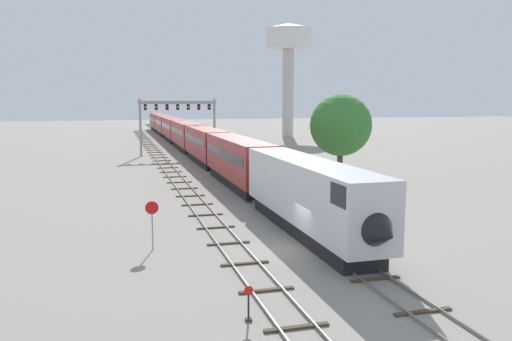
{
  "coord_description": "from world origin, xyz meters",
  "views": [
    {
      "loc": [
        -9.95,
        -27.44,
        8.66
      ],
      "look_at": [
        1.0,
        12.0,
        3.0
      ],
      "focal_mm": 35.99,
      "sensor_mm": 36.0,
      "label": 1
    }
  ],
  "objects_px": {
    "passenger_train": "(185,135)",
    "trackside_tree_left": "(341,125)",
    "stop_sign": "(152,218)",
    "switch_stand": "(249,309)",
    "signal_gantry": "(178,114)",
    "water_tower": "(288,46)"
  },
  "relations": [
    {
      "from": "switch_stand",
      "to": "stop_sign",
      "type": "height_order",
      "value": "stop_sign"
    },
    {
      "from": "signal_gantry",
      "to": "trackside_tree_left",
      "type": "xyz_separation_m",
      "value": [
        11.81,
        -33.89,
        -0.36
      ]
    },
    {
      "from": "signal_gantry",
      "to": "water_tower",
      "type": "xyz_separation_m",
      "value": [
        29.69,
        33.77,
        14.26
      ]
    },
    {
      "from": "passenger_train",
      "to": "signal_gantry",
      "type": "height_order",
      "value": "signal_gantry"
    },
    {
      "from": "stop_sign",
      "to": "signal_gantry",
      "type": "bearing_deg",
      "value": 81.33
    },
    {
      "from": "passenger_train",
      "to": "signal_gantry",
      "type": "xyz_separation_m",
      "value": [
        -2.25,
        -8.69,
        3.9
      ]
    },
    {
      "from": "water_tower",
      "to": "stop_sign",
      "type": "distance_m",
      "value": 94.41
    },
    {
      "from": "signal_gantry",
      "to": "trackside_tree_left",
      "type": "height_order",
      "value": "trackside_tree_left"
    },
    {
      "from": "passenger_train",
      "to": "trackside_tree_left",
      "type": "height_order",
      "value": "trackside_tree_left"
    },
    {
      "from": "passenger_train",
      "to": "signal_gantry",
      "type": "relative_size",
      "value": 11.22
    },
    {
      "from": "switch_stand",
      "to": "passenger_train",
      "type": "bearing_deg",
      "value": 84.24
    },
    {
      "from": "signal_gantry",
      "to": "stop_sign",
      "type": "height_order",
      "value": "signal_gantry"
    },
    {
      "from": "passenger_train",
      "to": "switch_stand",
      "type": "distance_m",
      "value": 70.78
    },
    {
      "from": "passenger_train",
      "to": "water_tower",
      "type": "relative_size",
      "value": 5.23
    },
    {
      "from": "passenger_train",
      "to": "water_tower",
      "type": "xyz_separation_m",
      "value": [
        27.44,
        25.07,
        18.16
      ]
    },
    {
      "from": "passenger_train",
      "to": "stop_sign",
      "type": "distance_m",
      "value": 60.35
    },
    {
      "from": "passenger_train",
      "to": "trackside_tree_left",
      "type": "relative_size",
      "value": 14.73
    },
    {
      "from": "water_tower",
      "to": "stop_sign",
      "type": "xyz_separation_m",
      "value": [
        -37.44,
        -84.58,
        -18.9
      ]
    },
    {
      "from": "trackside_tree_left",
      "to": "stop_sign",
      "type": "bearing_deg",
      "value": -139.13
    },
    {
      "from": "passenger_train",
      "to": "trackside_tree_left",
      "type": "bearing_deg",
      "value": -77.35
    },
    {
      "from": "passenger_train",
      "to": "stop_sign",
      "type": "bearing_deg",
      "value": -99.54
    },
    {
      "from": "signal_gantry",
      "to": "stop_sign",
      "type": "relative_size",
      "value": 4.2
    }
  ]
}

